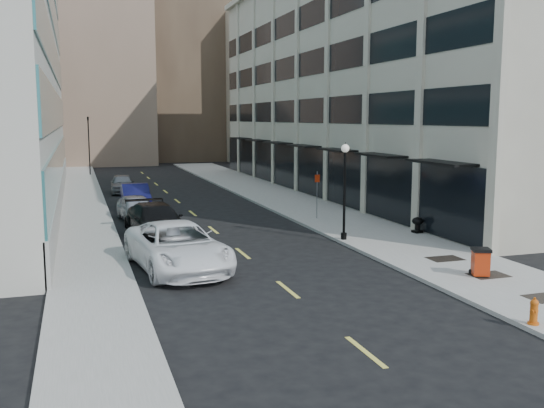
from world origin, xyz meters
TOP-DOWN VIEW (x-y plane):
  - ground at (0.00, 0.00)m, footprint 160.00×160.00m
  - sidewalk_right at (7.50, 20.00)m, footprint 5.00×80.00m
  - sidewalk_left at (-6.50, 20.00)m, footprint 3.00×80.00m
  - building_right at (16.94, 26.99)m, footprint 15.30×46.50m
  - skyline_tan_near at (-4.00, 68.00)m, footprint 14.00×18.00m
  - skyline_brown at (8.00, 72.00)m, footprint 12.00×16.00m
  - skyline_tan_far at (-14.00, 78.00)m, footprint 12.00×14.00m
  - skyline_stone at (18.00, 66.00)m, footprint 10.00×14.00m
  - grate_mid at (7.60, 1.00)m, footprint 1.40×1.00m
  - grate_far at (7.60, 3.80)m, footprint 1.40×1.00m
  - road_centerline at (0.00, 17.00)m, footprint 0.15×68.20m
  - traffic_signal at (-5.50, 48.00)m, footprint 0.66×0.66m
  - car_white_van at (-3.20, 6.00)m, footprint 3.86×7.00m
  - car_black_pickup at (-3.20, 12.65)m, footprint 3.00×6.13m
  - car_silver_sedan at (-3.63, 18.20)m, footprint 2.23×4.66m
  - car_blue_sedan at (-3.20, 23.27)m, footprint 1.79×4.95m
  - car_grey_sedan at (-3.41, 32.12)m, footprint 2.06×4.55m
  - fire_hydrant at (5.30, -3.96)m, footprint 0.32×0.32m
  - trash_bin at (7.22, 1.00)m, footprint 0.84×0.84m
  - lamppost at (5.30, 8.85)m, footprint 0.39×0.39m
  - sign_post at (6.40, 14.99)m, footprint 0.32×0.09m
  - urn_planter at (9.60, 9.25)m, footprint 0.58×0.58m

SIDE VIEW (x-z plane):
  - ground at x=0.00m, z-range 0.00..0.00m
  - road_centerline at x=0.00m, z-range 0.00..0.01m
  - sidewalk_right at x=7.50m, z-range 0.00..0.15m
  - sidewalk_left at x=-6.50m, z-range 0.00..0.15m
  - grate_mid at x=7.60m, z-range 0.15..0.16m
  - grate_far at x=7.60m, z-range 0.15..0.16m
  - fire_hydrant at x=5.30m, z-range 0.14..0.93m
  - urn_planter at x=9.60m, z-range 0.24..1.04m
  - trash_bin at x=7.22m, z-range 0.19..1.24m
  - car_grey_sedan at x=-3.41m, z-range 0.00..1.52m
  - car_silver_sedan at x=-3.63m, z-range 0.00..1.53m
  - car_blue_sedan at x=-3.20m, z-range 0.00..1.62m
  - car_black_pickup at x=-3.20m, z-range 0.00..1.72m
  - car_white_van at x=-3.20m, z-range 0.00..1.86m
  - sign_post at x=6.40m, z-range 0.51..3.26m
  - lamppost at x=5.30m, z-range 0.56..5.25m
  - traffic_signal at x=-5.50m, z-range 2.23..9.21m
  - building_right at x=16.94m, z-range -0.13..18.12m
  - skyline_stone at x=18.00m, z-range 0.00..20.00m
  - skyline_tan_far at x=-14.00m, z-range 0.00..22.00m
  - skyline_tan_near at x=-4.00m, z-range 0.00..28.00m
  - skyline_brown at x=8.00m, z-range 0.00..34.00m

